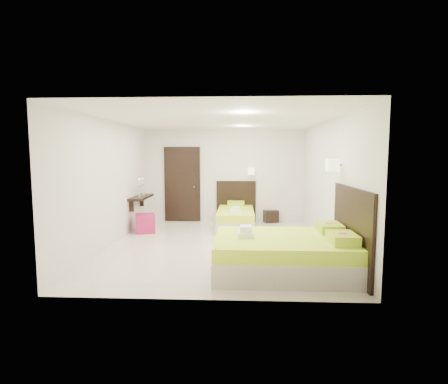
{
  "coord_description": "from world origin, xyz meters",
  "views": [
    {
      "loc": [
        0.44,
        -7.13,
        1.88
      ],
      "look_at": [
        0.1,
        0.3,
        1.1
      ],
      "focal_mm": 28.0,
      "sensor_mm": 36.0,
      "label": 1
    }
  ],
  "objects_px": {
    "nightstand": "(271,216)",
    "ottoman": "(145,223)",
    "bed_double": "(288,252)",
    "bed_single": "(236,217)"
  },
  "relations": [
    {
      "from": "nightstand",
      "to": "bed_double",
      "type": "bearing_deg",
      "value": -104.34
    },
    {
      "from": "nightstand",
      "to": "ottoman",
      "type": "bearing_deg",
      "value": -168.1
    },
    {
      "from": "bed_double",
      "to": "bed_single",
      "type": "bearing_deg",
      "value": 104.44
    },
    {
      "from": "bed_single",
      "to": "bed_double",
      "type": "xyz_separation_m",
      "value": [
        0.9,
        -3.48,
        0.05
      ]
    },
    {
      "from": "bed_single",
      "to": "bed_double",
      "type": "distance_m",
      "value": 3.59
    },
    {
      "from": "bed_single",
      "to": "ottoman",
      "type": "bearing_deg",
      "value": -161.92
    },
    {
      "from": "nightstand",
      "to": "ottoman",
      "type": "relative_size",
      "value": 0.85
    },
    {
      "from": "nightstand",
      "to": "ottoman",
      "type": "height_order",
      "value": "ottoman"
    },
    {
      "from": "bed_double",
      "to": "nightstand",
      "type": "bearing_deg",
      "value": 88.89
    },
    {
      "from": "bed_single",
      "to": "bed_double",
      "type": "height_order",
      "value": "bed_double"
    }
  ]
}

